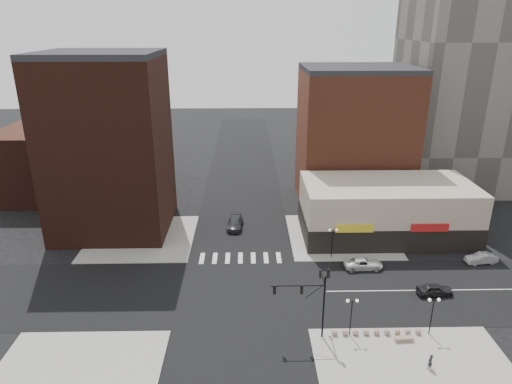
{
  "coord_description": "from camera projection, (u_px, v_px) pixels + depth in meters",
  "views": [
    {
      "loc": [
        0.9,
        -45.44,
        29.5
      ],
      "look_at": [
        1.88,
        3.87,
        11.0
      ],
      "focal_mm": 32.0,
      "sensor_mm": 36.0,
      "label": 1
    }
  ],
  "objects": [
    {
      "name": "road_ns",
      "position": [
        240.0,
        292.0,
        52.88
      ],
      "size": [
        14.0,
        200.0,
        0.02
      ],
      "primitive_type": "cube",
      "color": "black",
      "rests_on": "ground"
    },
    {
      "name": "street_lamp_se_a",
      "position": [
        352.0,
        308.0,
        44.44
      ],
      "size": [
        1.22,
        0.32,
        4.16
      ],
      "color": "black",
      "rests_on": "sidewalk_se"
    },
    {
      "name": "traffic_signal",
      "position": [
        314.0,
        293.0,
        43.94
      ],
      "size": [
        5.59,
        3.09,
        7.77
      ],
      "color": "black",
      "rests_on": "ground"
    },
    {
      "name": "sidewalk_ne",
      "position": [
        341.0,
        236.0,
        66.7
      ],
      "size": [
        15.0,
        15.0,
        0.12
      ],
      "primitive_type": "cube",
      "color": "gray",
      "rests_on": "ground"
    },
    {
      "name": "pedestrian",
      "position": [
        430.0,
        362.0,
        40.89
      ],
      "size": [
        0.66,
        0.58,
        1.51
      ],
      "primitive_type": "imported",
      "rotation": [
        0.0,
        0.0,
        3.64
      ],
      "color": "#27242A",
      "rests_on": "sidewalk_se"
    },
    {
      "name": "road_ew",
      "position": [
        240.0,
        292.0,
        52.88
      ],
      "size": [
        200.0,
        14.0,
        0.02
      ],
      "primitive_type": "cube",
      "color": "black",
      "rests_on": "ground"
    },
    {
      "name": "street_lamp_se_b",
      "position": [
        433.0,
        307.0,
        44.59
      ],
      "size": [
        1.22,
        0.32,
        4.16
      ],
      "color": "black",
      "rests_on": "sidewalk_se"
    },
    {
      "name": "street_lamp_ne",
      "position": [
        333.0,
        236.0,
        59.44
      ],
      "size": [
        1.22,
        0.32,
        4.16
      ],
      "color": "black",
      "rests_on": "sidewalk_ne"
    },
    {
      "name": "sidewalk_nw",
      "position": [
        142.0,
        238.0,
        66.16
      ],
      "size": [
        15.0,
        15.0,
        0.12
      ],
      "primitive_type": "cube",
      "color": "gray",
      "rests_on": "ground"
    },
    {
      "name": "building_nw",
      "position": [
        109.0,
        148.0,
        65.45
      ],
      "size": [
        16.0,
        15.0,
        25.0
      ],
      "primitive_type": "cube",
      "color": "#361811",
      "rests_on": "ground"
    },
    {
      "name": "building_ne_midrise",
      "position": [
        354.0,
        138.0,
        76.99
      ],
      "size": [
        18.0,
        15.0,
        22.0
      ],
      "primitive_type": "cube",
      "color": "brown",
      "rests_on": "ground"
    },
    {
      "name": "ground",
      "position": [
        240.0,
        292.0,
        52.88
      ],
      "size": [
        240.0,
        240.0,
        0.0
      ],
      "primitive_type": "plane",
      "color": "black",
      "rests_on": "ground"
    },
    {
      "name": "building_nw_low",
      "position": [
        65.0,
        161.0,
        82.0
      ],
      "size": [
        20.0,
        18.0,
        12.0
      ],
      "primitive_type": "cube",
      "color": "#361811",
      "rests_on": "ground"
    },
    {
      "name": "dark_sedan_east",
      "position": [
        435.0,
        289.0,
        52.21
      ],
      "size": [
        4.17,
        1.91,
        1.38
      ],
      "primitive_type": "imported",
      "rotation": [
        0.0,
        0.0,
        1.64
      ],
      "color": "black",
      "rests_on": "ground"
    },
    {
      "name": "bollard_row",
      "position": [
        377.0,
        332.0,
        45.5
      ],
      "size": [
        8.99,
        0.59,
        0.59
      ],
      "color": "gray",
      "rests_on": "sidewalk_se"
    },
    {
      "name": "white_suv",
      "position": [
        363.0,
        263.0,
        57.85
      ],
      "size": [
        4.98,
        2.46,
        1.36
      ],
      "primitive_type": "imported",
      "rotation": [
        0.0,
        0.0,
        1.61
      ],
      "color": "silver",
      "rests_on": "ground"
    },
    {
      "name": "silver_sedan",
      "position": [
        481.0,
        258.0,
        59.1
      ],
      "size": [
        4.24,
        1.91,
        1.35
      ],
      "primitive_type": "imported",
      "rotation": [
        0.0,
        0.0,
        -1.45
      ],
      "color": "#A3A3A9",
      "rests_on": "ground"
    },
    {
      "name": "dark_sedan_north",
      "position": [
        235.0,
        223.0,
        69.2
      ],
      "size": [
        2.53,
        5.49,
        1.55
      ],
      "primitive_type": "imported",
      "rotation": [
        0.0,
        0.0,
        -0.07
      ],
      "color": "black",
      "rests_on": "ground"
    },
    {
      "name": "stone_bench",
      "position": [
        404.0,
        339.0,
        44.63
      ],
      "size": [
        1.9,
        0.7,
        0.44
      ],
      "rotation": [
        0.0,
        0.0,
        0.07
      ],
      "color": "gray",
      "rests_on": "sidewalk_se"
    },
    {
      "name": "sidewalk_se",
      "position": [
        420.0,
        379.0,
        40.05
      ],
      "size": [
        18.0,
        14.0,
        0.12
      ],
      "primitive_type": "cube",
      "color": "gray",
      "rests_on": "ground"
    },
    {
      "name": "building_ne_row",
      "position": [
        386.0,
        214.0,
        66.15
      ],
      "size": [
        24.2,
        12.2,
        8.0
      ],
      "color": "#BBAB95",
      "rests_on": "ground"
    }
  ]
}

